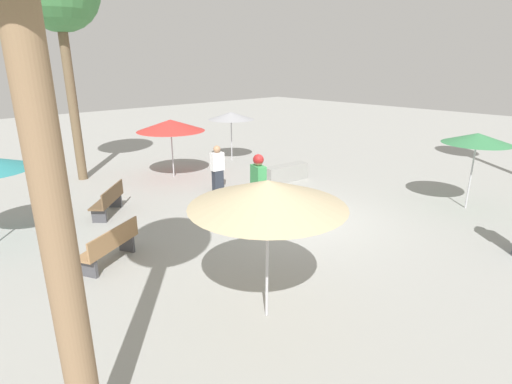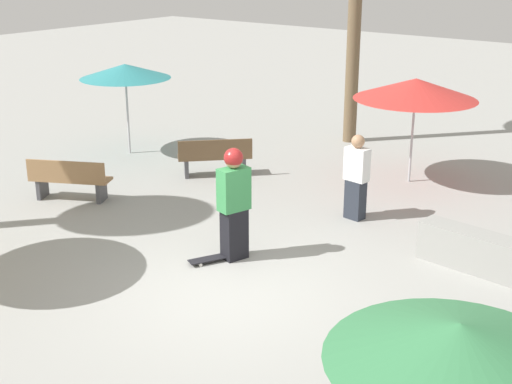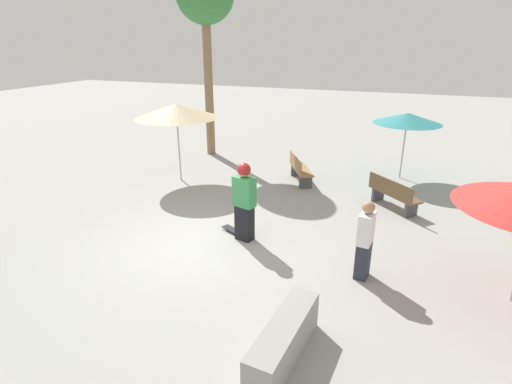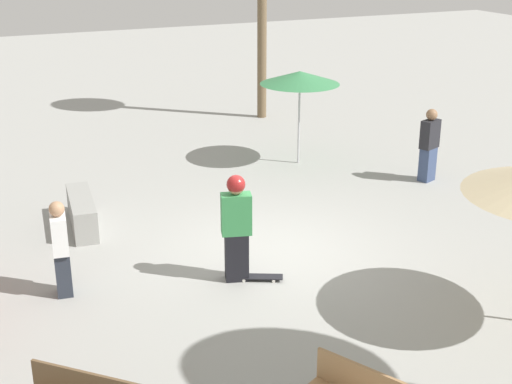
% 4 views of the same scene
% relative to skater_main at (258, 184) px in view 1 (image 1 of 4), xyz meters
% --- Properties ---
extents(ground_plane, '(60.00, 60.00, 0.00)m').
position_rel_skater_main_xyz_m(ground_plane, '(0.98, 0.76, -0.99)').
color(ground_plane, '#9E9E99').
extents(skater_main, '(0.54, 0.39, 1.84)m').
position_rel_skater_main_xyz_m(skater_main, '(0.00, 0.00, 0.00)').
color(skater_main, black).
rests_on(skater_main, ground_plane).
extents(skateboard, '(0.81, 0.53, 0.07)m').
position_rel_skater_main_xyz_m(skateboard, '(0.32, -0.19, -0.94)').
color(skateboard, black).
rests_on(skateboard, ground_plane).
extents(concrete_ledge, '(0.61, 1.85, 0.63)m').
position_rel_skater_main_xyz_m(concrete_ledge, '(-1.93, 3.25, -0.68)').
color(concrete_ledge, gray).
rests_on(concrete_ledge, ground_plane).
extents(bench_near, '(1.46, 1.43, 0.85)m').
position_rel_skater_main_xyz_m(bench_near, '(-3.09, -3.06, -0.57)').
color(bench_near, '#47474C').
rests_on(bench_near, ground_plane).
extents(bench_far, '(1.13, 1.62, 0.85)m').
position_rel_skater_main_xyz_m(bench_far, '(-0.16, -4.31, -0.57)').
color(bench_far, '#47474C').
rests_on(bench_far, ground_plane).
extents(shade_umbrella_red, '(2.55, 2.55, 2.22)m').
position_rel_skater_main_xyz_m(shade_umbrella_red, '(-5.32, 0.48, 1.01)').
color(shade_umbrella_red, '#B7B7BC').
rests_on(shade_umbrella_red, ground_plane).
extents(shade_umbrella_grey, '(2.02, 2.02, 2.18)m').
position_rel_skater_main_xyz_m(shade_umbrella_grey, '(-5.89, 3.89, 1.02)').
color(shade_umbrella_grey, '#B7B7BC').
rests_on(shade_umbrella_grey, ground_plane).
extents(shade_umbrella_green, '(1.93, 1.93, 2.30)m').
position_rel_skater_main_xyz_m(shade_umbrella_green, '(3.79, 5.16, 1.15)').
color(shade_umbrella_green, '#B7B7BC').
rests_on(shade_umbrella_green, ground_plane).
extents(shade_umbrella_tan, '(2.59, 2.59, 2.48)m').
position_rel_skater_main_xyz_m(shade_umbrella_tan, '(3.54, -3.12, 1.27)').
color(shade_umbrella_tan, '#B7B7BC').
rests_on(shade_umbrella_tan, ground_plane).
extents(bystander_watching, '(0.29, 0.46, 1.59)m').
position_rel_skater_main_xyz_m(bystander_watching, '(-2.73, 0.65, -0.20)').
color(bystander_watching, '#282D38').
rests_on(bystander_watching, ground_plane).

